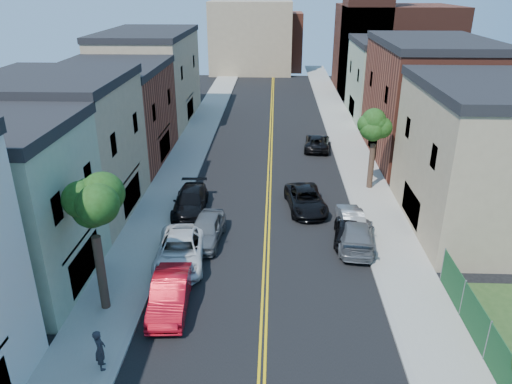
# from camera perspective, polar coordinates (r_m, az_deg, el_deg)

# --- Properties ---
(sidewalk_left) EXTENTS (3.20, 100.00, 0.15)m
(sidewalk_left) POSITION_cam_1_polar(r_m,az_deg,el_deg) (48.81, -7.65, 5.36)
(sidewalk_left) COLOR gray
(sidewalk_left) RESTS_ON ground
(sidewalk_right) EXTENTS (3.20, 100.00, 0.15)m
(sidewalk_right) POSITION_cam_1_polar(r_m,az_deg,el_deg) (48.68, 11.08, 5.08)
(sidewalk_right) COLOR gray
(sidewalk_right) RESTS_ON ground
(curb_left) EXTENTS (0.30, 100.00, 0.15)m
(curb_left) POSITION_cam_1_polar(r_m,az_deg,el_deg) (48.54, -5.60, 5.36)
(curb_left) COLOR gray
(curb_left) RESTS_ON ground
(curb_right) EXTENTS (0.30, 100.00, 0.15)m
(curb_right) POSITION_cam_1_polar(r_m,az_deg,el_deg) (48.44, 9.03, 5.14)
(curb_right) COLOR gray
(curb_right) RESTS_ON ground
(bldg_left_tan_near) EXTENTS (9.00, 10.00, 9.00)m
(bldg_left_tan_near) POSITION_cam_1_polar(r_m,az_deg,el_deg) (35.51, -21.81, 4.43)
(bldg_left_tan_near) COLOR #998466
(bldg_left_tan_near) RESTS_ON ground
(bldg_left_brick) EXTENTS (9.00, 12.00, 8.00)m
(bldg_left_brick) POSITION_cam_1_polar(r_m,az_deg,el_deg) (45.48, -16.42, 8.42)
(bldg_left_brick) COLOR brown
(bldg_left_brick) RESTS_ON ground
(bldg_left_tan_far) EXTENTS (9.00, 16.00, 9.50)m
(bldg_left_tan_far) POSITION_cam_1_polar(r_m,az_deg,el_deg) (58.44, -12.32, 12.77)
(bldg_left_tan_far) COLOR #998466
(bldg_left_tan_far) RESTS_ON ground
(bldg_right_tan) EXTENTS (9.00, 12.00, 9.00)m
(bldg_right_tan) POSITION_cam_1_polar(r_m,az_deg,el_deg) (34.34, 25.54, 3.18)
(bldg_right_tan) COLOR #998466
(bldg_right_tan) RESTS_ON ground
(bldg_right_brick) EXTENTS (9.00, 14.00, 10.00)m
(bldg_right_brick) POSITION_cam_1_polar(r_m,az_deg,el_deg) (46.87, 19.39, 9.75)
(bldg_right_brick) COLOR brown
(bldg_right_brick) RESTS_ON ground
(bldg_right_palegrn) EXTENTS (9.00, 12.00, 8.50)m
(bldg_right_palegrn) POSITION_cam_1_polar(r_m,az_deg,el_deg) (60.27, 15.66, 12.28)
(bldg_right_palegrn) COLOR gray
(bldg_right_palegrn) RESTS_ON ground
(church) EXTENTS (16.20, 14.20, 22.60)m
(church) POSITION_cam_1_polar(r_m,az_deg,el_deg) (74.91, 15.21, 16.70)
(church) COLOR #4C2319
(church) RESTS_ON ground
(backdrop_left) EXTENTS (14.00, 8.00, 12.00)m
(backdrop_left) POSITION_cam_1_polar(r_m,az_deg,el_deg) (88.28, -0.62, 17.57)
(backdrop_left) COLOR #998466
(backdrop_left) RESTS_ON ground
(backdrop_center) EXTENTS (10.00, 8.00, 10.00)m
(backdrop_center) POSITION_cam_1_polar(r_m,az_deg,el_deg) (92.25, 2.11, 17.18)
(backdrop_center) COLOR brown
(backdrop_center) RESTS_ON ground
(fence_right) EXTENTS (0.04, 15.00, 1.90)m
(fence_right) POSITION_cam_1_polar(r_m,az_deg,el_deg) (22.57, 26.89, -17.83)
(fence_right) COLOR #143F1E
(fence_right) RESTS_ON sidewalk_right
(tree_left_mid) EXTENTS (5.20, 5.20, 9.29)m
(tree_left_mid) POSITION_cam_1_polar(r_m,az_deg,el_deg) (22.99, -18.96, 0.46)
(tree_left_mid) COLOR #3C291E
(tree_left_mid) RESTS_ON sidewalk_left
(tree_right_far) EXTENTS (4.40, 4.40, 8.03)m
(tree_right_far) POSITION_cam_1_polar(r_m,az_deg,el_deg) (37.67, 13.90, 8.47)
(tree_right_far) COLOR #3C291E
(tree_right_far) RESTS_ON sidewalk_right
(red_sedan) EXTENTS (2.04, 5.07, 1.64)m
(red_sedan) POSITION_cam_1_polar(r_m,az_deg,el_deg) (25.01, -10.03, -11.69)
(red_sedan) COLOR red
(red_sedan) RESTS_ON ground
(white_pickup) EXTENTS (3.17, 6.08, 1.63)m
(white_pickup) POSITION_cam_1_polar(r_m,az_deg,el_deg) (28.54, -8.85, -6.81)
(white_pickup) COLOR silver
(white_pickup) RESTS_ON ground
(grey_car_left) EXTENTS (2.31, 4.96, 1.65)m
(grey_car_left) POSITION_cam_1_polar(r_m,az_deg,el_deg) (30.60, -5.86, -4.42)
(grey_car_left) COLOR #585C60
(grey_car_left) RESTS_ON ground
(black_car_left) EXTENTS (2.38, 5.51, 1.58)m
(black_car_left) POSITION_cam_1_polar(r_m,az_deg,el_deg) (34.68, -7.70, -1.08)
(black_car_left) COLOR black
(black_car_left) RESTS_ON ground
(grey_car_right) EXTENTS (2.81, 5.59, 1.56)m
(grey_car_right) POSITION_cam_1_polar(r_m,az_deg,el_deg) (30.65, 11.66, -4.86)
(grey_car_right) COLOR #5C5E64
(grey_car_right) RESTS_ON ground
(black_car_right) EXTENTS (2.21, 4.43, 1.45)m
(black_car_right) POSITION_cam_1_polar(r_m,az_deg,el_deg) (31.13, 10.71, -4.42)
(black_car_right) COLOR black
(black_car_right) RESTS_ON ground
(silver_car_right) EXTENTS (1.58, 4.18, 1.36)m
(silver_car_right) POSITION_cam_1_polar(r_m,az_deg,el_deg) (32.85, 11.01, -2.98)
(silver_car_right) COLOR #979B9E
(silver_car_right) RESTS_ON ground
(dark_car_right_far) EXTENTS (2.82, 5.21, 1.39)m
(dark_car_right_far) POSITION_cam_1_polar(r_m,az_deg,el_deg) (47.88, 7.17, 5.80)
(dark_car_right_far) COLOR black
(dark_car_right_far) RESTS_ON ground
(black_suv_lane) EXTENTS (3.17, 5.68, 1.50)m
(black_suv_lane) POSITION_cam_1_polar(r_m,az_deg,el_deg) (34.89, 5.85, -0.90)
(black_suv_lane) COLOR black
(black_suv_lane) RESTS_ON ground
(pedestrian_left) EXTENTS (0.68, 0.80, 1.87)m
(pedestrian_left) POSITION_cam_1_polar(r_m,az_deg,el_deg) (22.10, -17.80, -17.16)
(pedestrian_left) COLOR #222329
(pedestrian_left) RESTS_ON sidewalk_left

